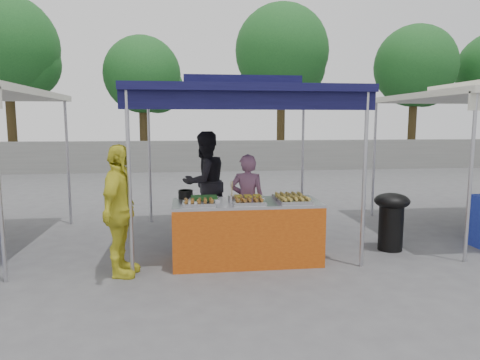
{
  "coord_description": "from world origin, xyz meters",
  "views": [
    {
      "loc": [
        -0.81,
        -5.78,
        1.92
      ],
      "look_at": [
        0.0,
        0.6,
        1.05
      ],
      "focal_mm": 32.0,
      "sensor_mm": 36.0,
      "label": 1
    }
  ],
  "objects": [
    {
      "name": "ground_plane",
      "position": [
        0.0,
        0.0,
        0.0
      ],
      "size": [
        80.0,
        80.0,
        0.0
      ],
      "primitive_type": "plane",
      "color": "#535355"
    },
    {
      "name": "back_wall",
      "position": [
        0.0,
        11.0,
        0.6
      ],
      "size": [
        40.0,
        0.25,
        1.2
      ],
      "primitive_type": "cube",
      "color": "slate",
      "rests_on": "ground_plane"
    },
    {
      "name": "main_canopy",
      "position": [
        0.0,
        0.97,
        2.37
      ],
      "size": [
        3.2,
        3.2,
        2.57
      ],
      "color": "#AEADB4",
      "rests_on": "ground_plane"
    },
    {
      "name": "tree_0",
      "position": [
        -7.63,
        12.68,
        4.73
      ],
      "size": [
        4.02,
        4.02,
        6.91
      ],
      "color": "#3C2E17",
      "rests_on": "ground_plane"
    },
    {
      "name": "tree_1",
      "position": [
        -2.43,
        12.99,
        3.76
      ],
      "size": [
        3.3,
        3.21,
        5.51
      ],
      "color": "#3C2E17",
      "rests_on": "ground_plane"
    },
    {
      "name": "tree_2",
      "position": [
        3.61,
        13.32,
        4.85
      ],
      "size": [
        4.12,
        4.12,
        7.09
      ],
      "color": "#3C2E17",
      "rests_on": "ground_plane"
    },
    {
      "name": "tree_3",
      "position": [
        9.64,
        12.85,
        4.27
      ],
      "size": [
        3.67,
        3.63,
        6.25
      ],
      "color": "#3C2E17",
      "rests_on": "ground_plane"
    },
    {
      "name": "vendor_table",
      "position": [
        0.0,
        -0.1,
        0.43
      ],
      "size": [
        2.0,
        0.8,
        0.85
      ],
      "color": "#B34710",
      "rests_on": "ground_plane"
    },
    {
      "name": "food_tray_fl",
      "position": [
        -0.65,
        -0.34,
        0.88
      ],
      "size": [
        0.42,
        0.3,
        0.07
      ],
      "color": "#B9B8BD",
      "rests_on": "vendor_table"
    },
    {
      "name": "food_tray_fm",
      "position": [
        0.0,
        -0.32,
        0.88
      ],
      "size": [
        0.42,
        0.3,
        0.07
      ],
      "color": "#B9B8BD",
      "rests_on": "vendor_table"
    },
    {
      "name": "food_tray_fr",
      "position": [
        0.62,
        -0.33,
        0.88
      ],
      "size": [
        0.42,
        0.3,
        0.07
      ],
      "color": "#B9B8BD",
      "rests_on": "vendor_table"
    },
    {
      "name": "food_tray_bl",
      "position": [
        -0.58,
        -0.05,
        0.88
      ],
      "size": [
        0.42,
        0.3,
        0.07
      ],
      "color": "#B9B8BD",
      "rests_on": "vendor_table"
    },
    {
      "name": "food_tray_bm",
      "position": [
        0.03,
        0.0,
        0.88
      ],
      "size": [
        0.42,
        0.3,
        0.07
      ],
      "color": "#B9B8BD",
      "rests_on": "vendor_table"
    },
    {
      "name": "food_tray_br",
      "position": [
        0.61,
        -0.0,
        0.88
      ],
      "size": [
        0.42,
        0.3,
        0.07
      ],
      "color": "#B9B8BD",
      "rests_on": "vendor_table"
    },
    {
      "name": "cooking_pot",
      "position": [
        -0.82,
        0.23,
        0.91
      ],
      "size": [
        0.2,
        0.2,
        0.12
      ],
      "primitive_type": "cylinder",
      "color": "black",
      "rests_on": "vendor_table"
    },
    {
      "name": "skewer_cup",
      "position": [
        -0.22,
        -0.18,
        0.9
      ],
      "size": [
        0.08,
        0.08,
        0.1
      ],
      "primitive_type": "cylinder",
      "color": "#AEADB4",
      "rests_on": "vendor_table"
    },
    {
      "name": "wok_burner",
      "position": [
        2.24,
        0.17,
        0.52
      ],
      "size": [
        0.52,
        0.52,
        0.88
      ],
      "rotation": [
        0.0,
        0.0,
        -0.13
      ],
      "color": "black",
      "rests_on": "ground_plane"
    },
    {
      "name": "crate_left",
      "position": [
        -0.53,
        0.62,
        0.15
      ],
      "size": [
        0.51,
        0.36,
        0.31
      ],
      "primitive_type": "cube",
      "color": "#122196",
      "rests_on": "ground_plane"
    },
    {
      "name": "crate_right",
      "position": [
        0.22,
        0.61,
        0.14
      ],
      "size": [
        0.47,
        0.33,
        0.28
      ],
      "primitive_type": "cube",
      "color": "#122196",
      "rests_on": "ground_plane"
    },
    {
      "name": "crate_stacked",
      "position": [
        0.22,
        0.61,
        0.42
      ],
      "size": [
        0.45,
        0.31,
        0.27
      ],
      "primitive_type": "cube",
      "color": "#122196",
      "rests_on": "crate_right"
    },
    {
      "name": "vendor_woman",
      "position": [
        0.11,
        0.58,
        0.72
      ],
      "size": [
        0.59,
        0.46,
        1.44
      ],
      "primitive_type": "imported",
      "rotation": [
        0.0,
        0.0,
        2.9
      ],
      "color": "#7F506F",
      "rests_on": "ground_plane"
    },
    {
      "name": "helper_man",
      "position": [
        -0.49,
        1.61,
        0.88
      ],
      "size": [
        1.09,
        1.04,
        1.77
      ],
      "primitive_type": "imported",
      "rotation": [
        0.0,
        0.0,
        3.74
      ],
      "color": "black",
      "rests_on": "ground_plane"
    },
    {
      "name": "customer_person",
      "position": [
        -1.64,
        -0.44,
        0.83
      ],
      "size": [
        0.55,
        1.02,
        1.66
      ],
      "primitive_type": "imported",
      "rotation": [
        0.0,
        0.0,
        1.41
      ],
      "color": "gold",
      "rests_on": "ground_plane"
    }
  ]
}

